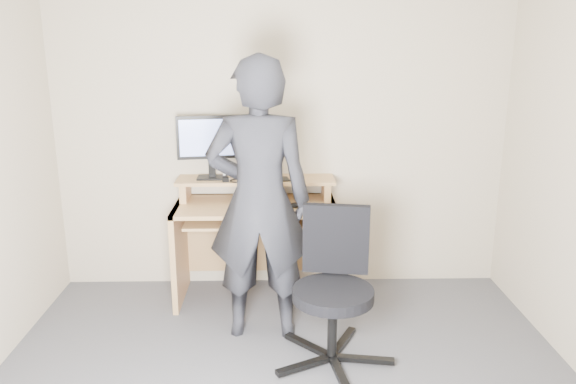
{
  "coord_description": "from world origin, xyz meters",
  "views": [
    {
      "loc": [
        -0.05,
        -2.56,
        1.93
      ],
      "look_at": [
        0.03,
        1.05,
        0.95
      ],
      "focal_mm": 35.0,
      "sensor_mm": 36.0,
      "label": 1
    }
  ],
  "objects_px": {
    "person": "(259,201)",
    "desk": "(256,226)",
    "monitor": "(211,141)",
    "office_chair": "(334,282)"
  },
  "relations": [
    {
      "from": "person",
      "to": "desk",
      "type": "bearing_deg",
      "value": -84.0
    },
    {
      "from": "desk",
      "to": "person",
      "type": "relative_size",
      "value": 0.65
    },
    {
      "from": "desk",
      "to": "monitor",
      "type": "distance_m",
      "value": 0.73
    },
    {
      "from": "desk",
      "to": "monitor",
      "type": "xyz_separation_m",
      "value": [
        -0.33,
        0.07,
        0.65
      ]
    },
    {
      "from": "office_chair",
      "to": "monitor",
      "type": "bearing_deg",
      "value": 138.3
    },
    {
      "from": "monitor",
      "to": "office_chair",
      "type": "distance_m",
      "value": 1.49
    },
    {
      "from": "person",
      "to": "office_chair",
      "type": "bearing_deg",
      "value": 146.62
    },
    {
      "from": "monitor",
      "to": "person",
      "type": "distance_m",
      "value": 0.83
    },
    {
      "from": "monitor",
      "to": "person",
      "type": "bearing_deg",
      "value": -71.01
    },
    {
      "from": "office_chair",
      "to": "desk",
      "type": "bearing_deg",
      "value": 126.92
    }
  ]
}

